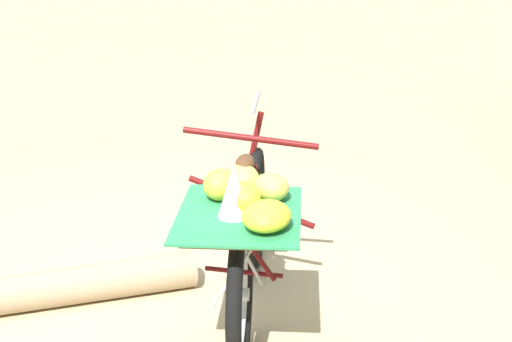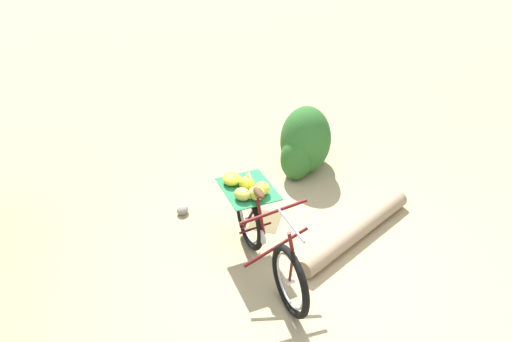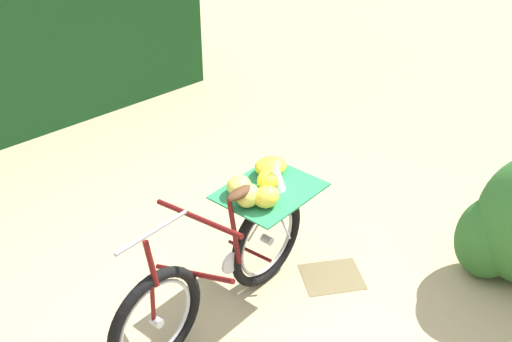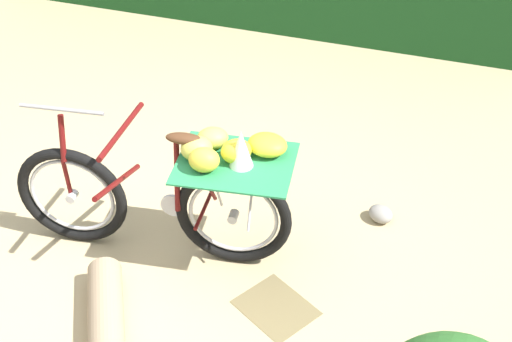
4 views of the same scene
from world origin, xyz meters
TOP-DOWN VIEW (x-y plane):
  - ground_plane at (0.00, 0.00)m, footprint 60.00×60.00m
  - bicycle at (0.10, -0.37)m, footprint 1.58×1.34m
  - fallen_log at (-0.67, 0.62)m, footprint 1.78×1.17m

SIDE VIEW (x-z plane):
  - ground_plane at x=0.00m, z-range 0.00..0.00m
  - fallen_log at x=-0.67m, z-range 0.00..0.21m
  - bicycle at x=0.10m, z-range -0.01..1.02m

